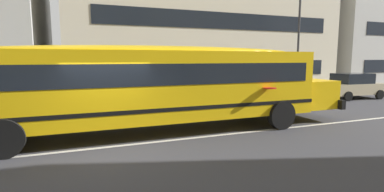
{
  "coord_description": "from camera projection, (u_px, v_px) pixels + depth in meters",
  "views": [
    {
      "loc": [
        -0.76,
        -8.69,
        2.62
      ],
      "look_at": [
        2.89,
        0.65,
        1.31
      ],
      "focal_mm": 27.21,
      "sensor_mm": 36.0,
      "label": 1
    }
  ],
  "objects": [
    {
      "name": "ground_plane",
      "position": [
        109.0,
        147.0,
        8.64
      ],
      "size": [
        400.0,
        400.0,
        0.0
      ],
      "primitive_type": "plane",
      "color": "#38383D"
    },
    {
      "name": "street_lamp",
      "position": [
        299.0,
        32.0,
        19.21
      ],
      "size": [
        0.44,
        0.44,
        6.8
      ],
      "color": "#38383D",
      "rests_on": "ground_plane"
    },
    {
      "name": "lane_centreline",
      "position": [
        109.0,
        147.0,
        8.64
      ],
      "size": [
        110.0,
        0.16,
        0.01
      ],
      "primitive_type": "cube",
      "color": "silver",
      "rests_on": "ground_plane"
    },
    {
      "name": "school_bus",
      "position": [
        163.0,
        81.0,
        10.34
      ],
      "size": [
        13.65,
        3.25,
        3.05
      ],
      "rotation": [
        0.0,
        0.0,
        -0.0
      ],
      "color": "yellow",
      "rests_on": "ground_plane"
    },
    {
      "name": "sidewalk_far",
      "position": [
        95.0,
        107.0,
        15.74
      ],
      "size": [
        120.0,
        3.0,
        0.01
      ],
      "primitive_type": "cube",
      "color": "gray",
      "rests_on": "ground_plane"
    },
    {
      "name": "apartment_block_far_centre",
      "position": [
        196.0,
        10.0,
        24.35
      ],
      "size": [
        20.44,
        10.81,
        13.3
      ],
      "color": "beige",
      "rests_on": "ground_plane"
    },
    {
      "name": "parked_car_beige_far_corner",
      "position": [
        353.0,
        86.0,
        18.95
      ],
      "size": [
        3.98,
        2.05,
        1.64
      ],
      "rotation": [
        0.0,
        0.0,
        -0.05
      ],
      "color": "#C1B28E",
      "rests_on": "ground_plane"
    }
  ]
}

